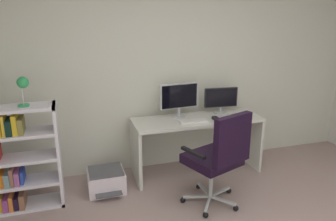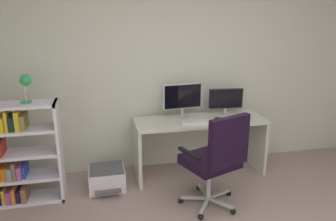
# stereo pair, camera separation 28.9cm
# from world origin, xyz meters

# --- Properties ---
(wall_back) EXTENTS (5.35, 0.10, 2.64)m
(wall_back) POSITION_xyz_m (0.00, 2.33, 1.32)
(wall_back) COLOR beige
(wall_back) RESTS_ON ground
(desk) EXTENTS (1.62, 0.56, 0.73)m
(desk) POSITION_xyz_m (0.22, 1.93, 0.55)
(desk) COLOR silver
(desk) RESTS_ON ground
(monitor_main) EXTENTS (0.51, 0.18, 0.43)m
(monitor_main) POSITION_xyz_m (0.03, 2.06, 0.98)
(monitor_main) COLOR #B2B5B7
(monitor_main) RESTS_ON desk
(monitor_secondary) EXTENTS (0.44, 0.18, 0.33)m
(monitor_secondary) POSITION_xyz_m (0.61, 2.06, 0.92)
(monitor_secondary) COLOR #B2B5B7
(monitor_secondary) RESTS_ON desk
(keyboard) EXTENTS (0.35, 0.15, 0.02)m
(keyboard) POSITION_xyz_m (0.13, 1.81, 0.74)
(keyboard) COLOR silver
(keyboard) RESTS_ON desk
(computer_mouse) EXTENTS (0.06, 0.10, 0.03)m
(computer_mouse) POSITION_xyz_m (0.42, 1.81, 0.75)
(computer_mouse) COLOR black
(computer_mouse) RESTS_ON desk
(office_chair) EXTENTS (0.66, 0.69, 1.06)m
(office_chair) POSITION_xyz_m (0.14, 1.11, 0.60)
(office_chair) COLOR #B7BABC
(office_chair) RESTS_ON ground
(bookshelf) EXTENTS (0.78, 0.30, 1.11)m
(bookshelf) POSITION_xyz_m (-1.89, 1.72, 0.54)
(bookshelf) COLOR silver
(bookshelf) RESTS_ON ground
(desk_lamp) EXTENTS (0.13, 0.11, 0.29)m
(desk_lamp) POSITION_xyz_m (-1.70, 1.72, 1.32)
(desk_lamp) COLOR #2B9953
(desk_lamp) RESTS_ON bookshelf
(printer) EXTENTS (0.41, 0.45, 0.26)m
(printer) POSITION_xyz_m (-0.95, 1.79, 0.13)
(printer) COLOR silver
(printer) RESTS_ON ground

